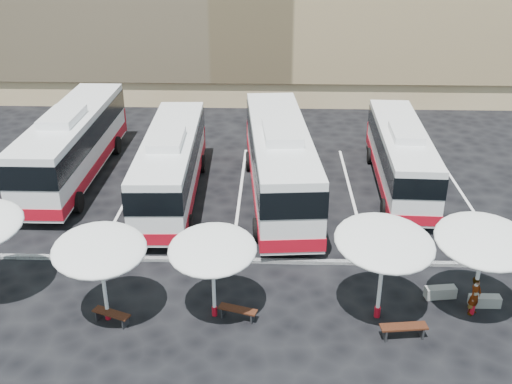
{
  "coord_description": "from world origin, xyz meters",
  "views": [
    {
      "loc": [
        1.79,
        -21.74,
        13.82
      ],
      "look_at": [
        1.0,
        3.0,
        2.2
      ],
      "focal_mm": 42.0,
      "sensor_mm": 36.0,
      "label": 1
    }
  ],
  "objects_px": {
    "sunshade_1": "(99,250)",
    "bus_0": "(73,142)",
    "wood_bench_1": "(112,315)",
    "bus_1": "(171,163)",
    "bus_3": "(400,155)",
    "conc_bench_0": "(440,292)",
    "bus_2": "(279,160)",
    "sunshade_3": "(385,243)",
    "sunshade_2": "(212,250)",
    "conc_bench_1": "(485,301)",
    "wood_bench_3": "(404,329)",
    "passenger_0": "(475,296)",
    "wood_bench_2": "(238,311)",
    "sunshade_4": "(484,241)"
  },
  "relations": [
    {
      "from": "sunshade_1",
      "to": "bus_0",
      "type": "bearing_deg",
      "value": 111.44
    },
    {
      "from": "wood_bench_1",
      "to": "bus_1",
      "type": "bearing_deg",
      "value": 86.92
    },
    {
      "from": "bus_3",
      "to": "wood_bench_1",
      "type": "relative_size",
      "value": 7.61
    },
    {
      "from": "conc_bench_0",
      "to": "bus_1",
      "type": "bearing_deg",
      "value": 143.86
    },
    {
      "from": "sunshade_1",
      "to": "conc_bench_0",
      "type": "relative_size",
      "value": 3.6
    },
    {
      "from": "bus_2",
      "to": "wood_bench_1",
      "type": "bearing_deg",
      "value": -124.53
    },
    {
      "from": "bus_2",
      "to": "sunshade_3",
      "type": "height_order",
      "value": "bus_2"
    },
    {
      "from": "sunshade_2",
      "to": "conc_bench_1",
      "type": "relative_size",
      "value": 2.96
    },
    {
      "from": "wood_bench_3",
      "to": "sunshade_1",
      "type": "bearing_deg",
      "value": 175.99
    },
    {
      "from": "bus_0",
      "to": "conc_bench_0",
      "type": "distance_m",
      "value": 21.22
    },
    {
      "from": "wood_bench_3",
      "to": "passenger_0",
      "type": "height_order",
      "value": "passenger_0"
    },
    {
      "from": "conc_bench_1",
      "to": "passenger_0",
      "type": "xyz_separation_m",
      "value": [
        -0.6,
        -0.5,
        0.57
      ]
    },
    {
      "from": "conc_bench_1",
      "to": "wood_bench_2",
      "type": "bearing_deg",
      "value": -173.35
    },
    {
      "from": "bus_2",
      "to": "conc_bench_0",
      "type": "xyz_separation_m",
      "value": [
        6.34,
        -8.88,
        -1.97
      ]
    },
    {
      "from": "sunshade_2",
      "to": "wood_bench_2",
      "type": "distance_m",
      "value": 2.68
    },
    {
      "from": "bus_3",
      "to": "conc_bench_0",
      "type": "relative_size",
      "value": 9.48
    },
    {
      "from": "bus_1",
      "to": "wood_bench_3",
      "type": "distance_m",
      "value": 15.18
    },
    {
      "from": "wood_bench_1",
      "to": "bus_0",
      "type": "bearing_deg",
      "value": 111.9
    },
    {
      "from": "bus_2",
      "to": "wood_bench_1",
      "type": "height_order",
      "value": "bus_2"
    },
    {
      "from": "bus_3",
      "to": "sunshade_2",
      "type": "bearing_deg",
      "value": -124.54
    },
    {
      "from": "bus_0",
      "to": "wood_bench_1",
      "type": "xyz_separation_m",
      "value": [
        5.34,
        -13.28,
        -1.79
      ]
    },
    {
      "from": "sunshade_2",
      "to": "bus_2",
      "type": "bearing_deg",
      "value": 76.66
    },
    {
      "from": "bus_2",
      "to": "bus_0",
      "type": "bearing_deg",
      "value": 163.46
    },
    {
      "from": "bus_3",
      "to": "conc_bench_1",
      "type": "relative_size",
      "value": 9.8
    },
    {
      "from": "wood_bench_2",
      "to": "conc_bench_1",
      "type": "height_order",
      "value": "wood_bench_2"
    },
    {
      "from": "wood_bench_2",
      "to": "wood_bench_3",
      "type": "xyz_separation_m",
      "value": [
        5.96,
        -0.92,
        0.05
      ]
    },
    {
      "from": "sunshade_4",
      "to": "passenger_0",
      "type": "bearing_deg",
      "value": -2.78
    },
    {
      "from": "bus_1",
      "to": "sunshade_3",
      "type": "bearing_deg",
      "value": -49.36
    },
    {
      "from": "sunshade_1",
      "to": "conc_bench_0",
      "type": "xyz_separation_m",
      "value": [
        12.76,
        1.79,
        -2.76
      ]
    },
    {
      "from": "bus_1",
      "to": "wood_bench_2",
      "type": "relative_size",
      "value": 8.11
    },
    {
      "from": "sunshade_4",
      "to": "conc_bench_1",
      "type": "xyz_separation_m",
      "value": [
        0.64,
        0.5,
        -2.94
      ]
    },
    {
      "from": "bus_0",
      "to": "conc_bench_1",
      "type": "xyz_separation_m",
      "value": [
        19.45,
        -11.78,
        -1.92
      ]
    },
    {
      "from": "bus_1",
      "to": "wood_bench_1",
      "type": "relative_size",
      "value": 8.08
    },
    {
      "from": "bus_0",
      "to": "conc_bench_1",
      "type": "bearing_deg",
      "value": -31.3
    },
    {
      "from": "wood_bench_2",
      "to": "wood_bench_3",
      "type": "bearing_deg",
      "value": -8.74
    },
    {
      "from": "bus_0",
      "to": "sunshade_1",
      "type": "height_order",
      "value": "bus_0"
    },
    {
      "from": "sunshade_1",
      "to": "wood_bench_3",
      "type": "distance_m",
      "value": 11.15
    },
    {
      "from": "bus_0",
      "to": "conc_bench_1",
      "type": "height_order",
      "value": "bus_0"
    },
    {
      "from": "sunshade_1",
      "to": "sunshade_4",
      "type": "relative_size",
      "value": 1.18
    },
    {
      "from": "bus_3",
      "to": "passenger_0",
      "type": "bearing_deg",
      "value": -84.18
    },
    {
      "from": "sunshade_3",
      "to": "conc_bench_0",
      "type": "relative_size",
      "value": 3.81
    },
    {
      "from": "sunshade_1",
      "to": "wood_bench_3",
      "type": "relative_size",
      "value": 2.55
    },
    {
      "from": "bus_2",
      "to": "sunshade_4",
      "type": "relative_size",
      "value": 3.7
    },
    {
      "from": "bus_1",
      "to": "wood_bench_2",
      "type": "distance_m",
      "value": 11.26
    },
    {
      "from": "sunshade_2",
      "to": "wood_bench_1",
      "type": "relative_size",
      "value": 2.29
    },
    {
      "from": "conc_bench_0",
      "to": "passenger_0",
      "type": "relative_size",
      "value": 0.77
    },
    {
      "from": "bus_0",
      "to": "passenger_0",
      "type": "height_order",
      "value": "bus_0"
    },
    {
      "from": "sunshade_2",
      "to": "conc_bench_1",
      "type": "bearing_deg",
      "value": 5.08
    },
    {
      "from": "bus_2",
      "to": "passenger_0",
      "type": "height_order",
      "value": "bus_2"
    },
    {
      "from": "sunshade_4",
      "to": "sunshade_1",
      "type": "bearing_deg",
      "value": -176.82
    }
  ]
}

